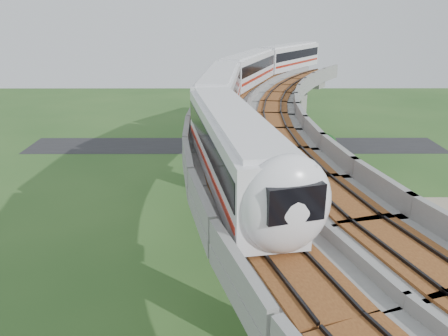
{
  "coord_description": "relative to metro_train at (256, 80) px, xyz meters",
  "views": [
    {
      "loc": [
        -1.81,
        -31.23,
        18.64
      ],
      "look_at": [
        -1.72,
        -0.44,
        7.5
      ],
      "focal_mm": 35.0,
      "sensor_mm": 36.0,
      "label": 1
    }
  ],
  "objects": [
    {
      "name": "ground",
      "position": [
        -1.44,
        -11.38,
        -12.31
      ],
      "size": [
        160.0,
        160.0,
        0.0
      ],
      "primitive_type": "plane",
      "color": "#295020",
      "rests_on": "ground"
    },
    {
      "name": "dirt_lot",
      "position": [
        12.56,
        -13.38,
        -12.29
      ],
      "size": [
        18.0,
        26.0,
        0.04
      ],
      "primitive_type": "cube",
      "color": "gray",
      "rests_on": "ground"
    },
    {
      "name": "asphalt_road",
      "position": [
        -1.44,
        18.62,
        -12.29
      ],
      "size": [
        60.0,
        8.0,
        0.03
      ],
      "primitive_type": "cube",
      "color": "#232326",
      "rests_on": "ground"
    },
    {
      "name": "viaduct",
      "position": [
        2.4,
        -11.38,
        -3.26
      ],
      "size": [
        19.58,
        73.98,
        11.4
      ],
      "color": "#99968E",
      "rests_on": "ground"
    },
    {
      "name": "metro_train",
      "position": [
        0.0,
        0.0,
        0.0
      ],
      "size": [
        17.21,
        60.16,
        3.64
      ],
      "color": "silver",
      "rests_on": "ground"
    },
    {
      "name": "fence",
      "position": [
        8.31,
        -11.38,
        -11.56
      ],
      "size": [
        3.87,
        38.73,
        1.5
      ],
      "color": "#2D382D",
      "rests_on": "ground"
    },
    {
      "name": "tree_0",
      "position": [
        9.93,
        11.32,
        -9.86
      ],
      "size": [
        3.08,
        3.08,
        3.76
      ],
      "color": "#382314",
      "rests_on": "ground"
    },
    {
      "name": "tree_1",
      "position": [
        8.33,
        6.05,
        -10.31
      ],
      "size": [
        2.06,
        2.06,
        2.88
      ],
      "color": "#382314",
      "rests_on": "ground"
    },
    {
      "name": "tree_2",
      "position": [
        5.97,
        1.5,
        -10.35
      ],
      "size": [
        2.84,
        2.84,
        3.17
      ],
      "color": "#382314",
      "rests_on": "ground"
    },
    {
      "name": "tree_3",
      "position": [
        5.38,
        -6.31,
        -10.19
      ],
      "size": [
        2.11,
        2.11,
        3.02
      ],
      "color": "#382314",
      "rests_on": "ground"
    },
    {
      "name": "tree_4",
      "position": [
        5.53,
        -12.2,
        -9.62
      ],
      "size": [
        3.15,
        3.15,
        4.03
      ],
      "color": "#382314",
      "rests_on": "ground"
    },
    {
      "name": "tree_5",
      "position": [
        5.51,
        -20.11,
        -9.93
      ],
      "size": [
        3.19,
        3.19,
        3.73
      ],
      "color": "#382314",
      "rests_on": "ground"
    },
    {
      "name": "car_white",
      "position": [
        12.27,
        -14.79,
        -11.59
      ],
      "size": [
        3.28,
        4.27,
        1.36
      ],
      "primitive_type": "imported",
      "rotation": [
        0.0,
        0.0,
        0.49
      ],
      "color": "silver",
      "rests_on": "dirt_lot"
    }
  ]
}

